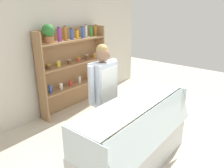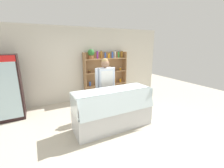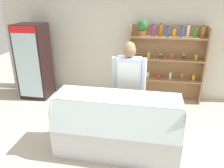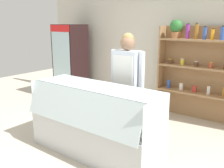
% 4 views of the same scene
% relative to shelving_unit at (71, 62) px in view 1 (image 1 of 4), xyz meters
% --- Properties ---
extents(ground_plane, '(12.00, 12.00, 0.00)m').
position_rel_shelving_unit_xyz_m(ground_plane, '(-0.77, -2.11, -1.08)').
color(ground_plane, beige).
extents(back_wall, '(6.80, 0.10, 2.70)m').
position_rel_shelving_unit_xyz_m(back_wall, '(-0.77, 0.22, 0.27)').
color(back_wall, beige).
rests_on(back_wall, ground).
extents(shelving_unit, '(1.74, 0.29, 1.93)m').
position_rel_shelving_unit_xyz_m(shelving_unit, '(0.00, 0.00, 0.00)').
color(shelving_unit, '#9E754C').
rests_on(shelving_unit, ground).
extents(deli_display_case, '(1.98, 0.77, 1.01)m').
position_rel_shelving_unit_xyz_m(deli_display_case, '(-0.78, -2.19, -0.77)').
color(deli_display_case, silver).
rests_on(deli_display_case, ground).
extents(shop_clerk, '(0.61, 0.25, 1.72)m').
position_rel_shelving_unit_xyz_m(shop_clerk, '(-0.67, -1.53, -0.06)').
color(shop_clerk, '#2D2D38').
rests_on(shop_clerk, ground).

